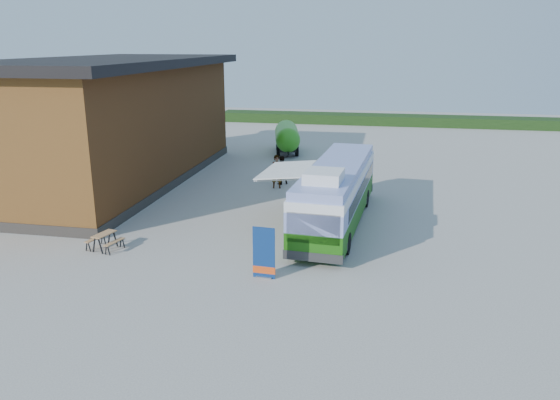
% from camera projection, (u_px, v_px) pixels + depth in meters
% --- Properties ---
extents(ground, '(100.00, 100.00, 0.00)m').
position_uv_depth(ground, '(240.00, 250.00, 22.96)').
color(ground, '#BCB7AD').
rests_on(ground, ground).
extents(barn, '(9.60, 21.20, 7.50)m').
position_uv_depth(barn, '(115.00, 124.00, 33.33)').
color(barn, brown).
rests_on(barn, ground).
extents(hedge, '(40.00, 3.00, 1.00)m').
position_uv_depth(hedge, '(408.00, 120.00, 57.16)').
color(hedge, '#264419').
rests_on(hedge, ground).
extents(bus, '(3.11, 11.24, 3.41)m').
position_uv_depth(bus, '(337.00, 192.00, 25.69)').
color(bus, '#207413').
rests_on(bus, ground).
extents(awning, '(2.71, 4.06, 0.50)m').
position_uv_depth(awning, '(292.00, 171.00, 26.10)').
color(awning, white).
rests_on(awning, ground).
extents(banner, '(0.86, 0.22, 1.99)m').
position_uv_depth(banner, '(264.00, 258.00, 20.00)').
color(banner, navy).
rests_on(banner, ground).
extents(picnic_table, '(1.46, 1.35, 0.71)m').
position_uv_depth(picnic_table, '(104.00, 238.00, 22.86)').
color(picnic_table, tan).
rests_on(picnic_table, ground).
extents(person_a, '(0.80, 0.60, 1.99)m').
position_uv_depth(person_a, '(277.00, 172.00, 32.40)').
color(person_a, '#999999').
rests_on(person_a, ground).
extents(person_b, '(1.08, 1.03, 1.75)m').
position_uv_depth(person_b, '(281.00, 170.00, 33.33)').
color(person_b, '#999999').
rests_on(person_b, ground).
extents(slurry_tanker, '(2.71, 6.14, 2.30)m').
position_uv_depth(slurry_tanker, '(287.00, 136.00, 42.61)').
color(slurry_tanker, green).
rests_on(slurry_tanker, ground).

